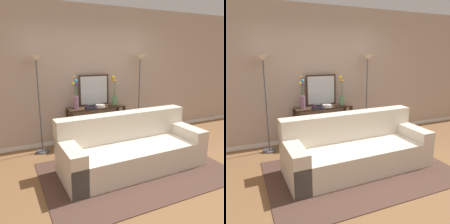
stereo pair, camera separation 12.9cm
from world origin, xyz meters
The scene contains 13 objects.
ground_plane centered at (0.00, 0.00, -0.01)m, with size 16.00×16.00×0.02m, color brown.
back_wall centered at (0.00, 2.04, 1.39)m, with size 12.00×0.15×2.79m.
area_rug centered at (-0.01, 0.28, 0.01)m, with size 2.91×1.86×0.01m.
couch centered at (-0.01, 0.44, 0.31)m, with size 2.36×0.96×0.88m.
console_table centered at (-0.12, 1.73, 0.54)m, with size 1.19×0.35×0.78m.
floor_lamp_left centered at (-1.25, 1.70, 1.43)m, with size 0.28×0.28×1.82m.
floor_lamp_right centered at (0.89, 1.70, 1.44)m, with size 0.28×0.28×1.83m.
wall_mirror centered at (-0.11, 1.88, 1.10)m, with size 0.65×0.02×0.64m.
vase_tall_flowers centered at (-0.55, 1.73, 1.00)m, with size 0.12×0.12×0.64m.
vase_short_flowers centered at (0.30, 1.73, 0.96)m, with size 0.13×0.12×0.62m.
fruit_bowl centered at (-0.07, 1.63, 0.81)m, with size 0.19×0.19×0.06m.
book_stack centered at (-0.29, 1.61, 0.82)m, with size 0.20×0.15×0.09m.
book_row_under_console centered at (-0.46, 1.73, 0.06)m, with size 0.29×0.18×0.13m.
Camera 2 is at (-1.68, -2.68, 1.82)m, focal length 37.21 mm.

